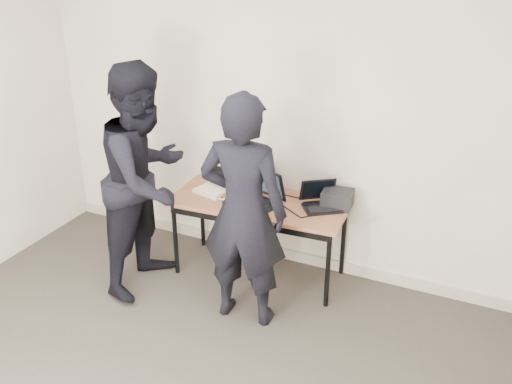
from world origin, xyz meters
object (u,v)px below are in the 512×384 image
Objects in this scene: leather_satchel at (251,175)px; person_observer at (146,179)px; person_typist at (243,212)px; desk at (259,208)px; equipment_box at (337,198)px; laptop_beige at (215,186)px; laptop_right at (320,201)px; laptop_center at (258,196)px.

leather_satchel is 0.94m from person_observer.
person_typist is at bearing -95.85° from person_observer.
person_typist reaches higher than desk.
person_typist is at bearing -77.43° from leather_satchel.
person_typist reaches higher than equipment_box.
laptop_beige is 0.87m from person_typist.
laptop_center is at bearing 161.73° from laptop_right.
person_observer is (-1.43, -0.66, 0.18)m from equipment_box.
laptop_center is 1.15× the size of laptop_right.
person_typist is (0.14, -0.56, 0.14)m from laptop_center.
laptop_right is at bearing -63.81° from person_observer.
leather_satchel is at bearing 144.61° from laptop_center.
laptop_beige is 1.08m from equipment_box.
laptop_center is at bearing -159.90° from equipment_box.
laptop_center is 0.33m from leather_satchel.
laptop_right is at bearing 10.10° from desk.
leather_satchel is at bearing 50.00° from laptop_beige.
laptop_center is at bearing -84.15° from desk.
laptop_beige is at bearing -151.62° from leather_satchel.
laptop_center reaches higher than equipment_box.
leather_satchel reaches higher than laptop_beige.
equipment_box is at bearing -127.40° from person_typist.
laptop_right is at bearing -122.49° from person_typist.
equipment_box is at bearing -63.37° from person_observer.
laptop_center is 1.23× the size of leather_satchel.
desk is 0.53m from laptop_right.
laptop_beige is at bearing 149.74° from laptop_right.
person_typist is at bearing -121.55° from equipment_box.
equipment_box is at bearing 39.57° from laptop_center.
person_typist is at bearing -152.52° from laptop_right.
person_typist is (0.15, -0.60, 0.26)m from desk.
person_observer reaches higher than laptop_beige.
equipment_box reaches higher than desk.
desk is at bearing -163.04° from equipment_box.
desk is 3.74× the size of laptop_right.
laptop_center reaches higher than leather_satchel.
person_observer reaches higher than person_typist.
leather_satchel is at bearing 135.40° from laptop_right.
laptop_right is 0.22× the size of person_typist.
laptop_center is (0.01, -0.04, 0.12)m from desk.
laptop_right is 0.21× the size of person_observer.
laptop_beige is at bearing -33.99° from person_observer.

